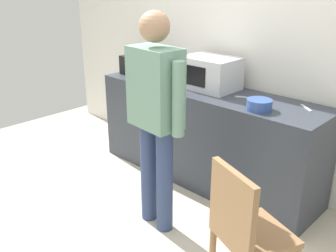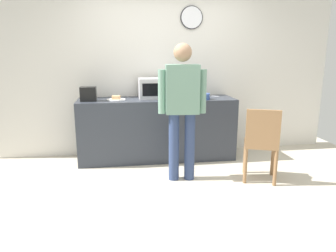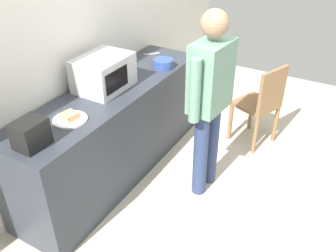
{
  "view_description": "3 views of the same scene",
  "coord_description": "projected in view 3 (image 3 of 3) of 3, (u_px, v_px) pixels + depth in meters",
  "views": [
    {
      "loc": [
        1.94,
        -1.53,
        1.91
      ],
      "look_at": [
        -0.2,
        0.7,
        0.7
      ],
      "focal_mm": 40.82,
      "sensor_mm": 36.0,
      "label": 1
    },
    {
      "loc": [
        -0.72,
        -3.42,
        1.6
      ],
      "look_at": [
        -0.08,
        0.85,
        0.59
      ],
      "focal_mm": 33.83,
      "sensor_mm": 36.0,
      "label": 2
    },
    {
      "loc": [
        -2.5,
        -0.69,
        2.4
      ],
      "look_at": [
        -0.02,
        0.73,
        0.58
      ],
      "focal_mm": 38.75,
      "sensor_mm": 36.0,
      "label": 3
    }
  ],
  "objects": [
    {
      "name": "person_standing",
      "position": [
        210.0,
        94.0,
        3.03
      ],
      "size": [
        0.59,
        0.27,
        1.71
      ],
      "color": "navy",
      "rests_on": "ground_plane"
    },
    {
      "name": "ground_plane",
      "position": [
        236.0,
        198.0,
        3.41
      ],
      "size": [
        6.0,
        6.0,
        0.0
      ],
      "primitive_type": "plane",
      "color": "beige"
    },
    {
      "name": "fork_utensil",
      "position": [
        132.0,
        72.0,
        3.59
      ],
      "size": [
        0.16,
        0.09,
        0.01
      ],
      "primitive_type": "cube",
      "rotation": [
        0.0,
        0.0,
        0.43
      ],
      "color": "silver",
      "rests_on": "kitchen_counter"
    },
    {
      "name": "wooden_chair",
      "position": [
        262.0,
        102.0,
        3.9
      ],
      "size": [
        0.52,
        0.52,
        0.94
      ],
      "color": "olive",
      "rests_on": "ground_plane"
    },
    {
      "name": "kitchen_counter",
      "position": [
        115.0,
        131.0,
        3.53
      ],
      "size": [
        2.32,
        0.62,
        0.92
      ],
      "primitive_type": "cube",
      "color": "#333842",
      "rests_on": "ground_plane"
    },
    {
      "name": "back_wall",
      "position": [
        88.0,
        35.0,
        3.38
      ],
      "size": [
        5.4,
        0.13,
        2.6
      ],
      "color": "silver",
      "rests_on": "ground_plane"
    },
    {
      "name": "salad_bowl",
      "position": [
        163.0,
        63.0,
        3.68
      ],
      "size": [
        0.2,
        0.2,
        0.09
      ],
      "primitive_type": "cylinder",
      "color": "#33519E",
      "rests_on": "kitchen_counter"
    },
    {
      "name": "microwave",
      "position": [
        104.0,
        73.0,
        3.22
      ],
      "size": [
        0.5,
        0.39,
        0.3
      ],
      "color": "silver",
      "rests_on": "kitchen_counter"
    },
    {
      "name": "toaster",
      "position": [
        30.0,
        134.0,
        2.48
      ],
      "size": [
        0.22,
        0.18,
        0.2
      ],
      "primitive_type": "cube",
      "color": "black",
      "rests_on": "kitchen_counter"
    },
    {
      "name": "spoon_utensil",
      "position": [
        152.0,
        54.0,
        4.01
      ],
      "size": [
        0.14,
        0.12,
        0.01
      ],
      "primitive_type": "cube",
      "rotation": [
        0.0,
        0.0,
        2.45
      ],
      "color": "silver",
      "rests_on": "kitchen_counter"
    },
    {
      "name": "sandwich_plate",
      "position": [
        70.0,
        118.0,
        2.81
      ],
      "size": [
        0.27,
        0.27,
        0.07
      ],
      "color": "white",
      "rests_on": "kitchen_counter"
    }
  ]
}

